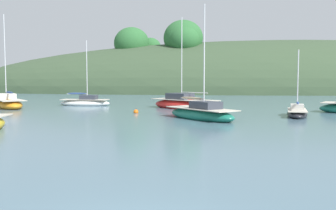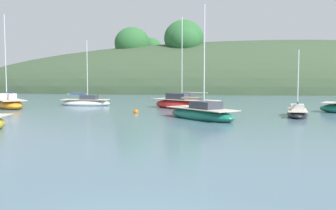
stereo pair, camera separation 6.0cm
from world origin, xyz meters
TOP-DOWN VIEW (x-y plane):
  - far_shoreline_hill at (24.76, 77.22)m, footprint 150.00×36.00m
  - sailboat_teal_outer at (2.49, 21.77)m, footprint 6.06×6.86m
  - sailboat_white_near at (-10.08, 35.06)m, footprint 5.91×2.46m
  - sailboat_yellow_far at (10.40, 23.89)m, footprint 2.71×4.88m
  - sailboat_grey_yawl at (1.17, 31.25)m, footprint 7.78×7.20m
  - sailboat_black_sloop at (-17.57, 31.80)m, footprint 6.55×7.38m
  - mooring_buoy_inner at (-3.14, 26.21)m, footprint 0.44×0.44m

SIDE VIEW (x-z plane):
  - far_shoreline_hill at x=24.76m, z-range -13.13..13.34m
  - mooring_buoy_inner at x=-3.14m, z-range -0.15..0.39m
  - sailboat_yellow_far at x=10.40m, z-range -2.50..3.12m
  - sailboat_white_near at x=-10.08m, z-range -3.41..4.14m
  - sailboat_teal_outer at x=2.49m, z-range -4.04..4.87m
  - sailboat_black_sloop at x=-17.57m, z-range -4.60..5.48m
  - sailboat_grey_yawl at x=1.17m, z-range -4.33..5.25m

